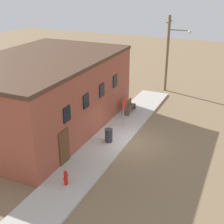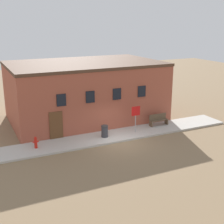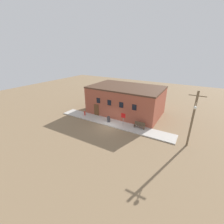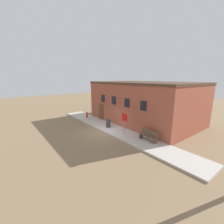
{
  "view_description": "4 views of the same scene",
  "coord_description": "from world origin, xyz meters",
  "px_view_note": "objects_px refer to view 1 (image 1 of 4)",
  "views": [
    {
      "loc": [
        -17.15,
        -6.41,
        10.03
      ],
      "look_at": [
        -0.05,
        1.25,
        2.0
      ],
      "focal_mm": 50.0,
      "sensor_mm": 36.0,
      "label": 1
    },
    {
      "loc": [
        -9.65,
        -18.89,
        8.57
      ],
      "look_at": [
        -0.05,
        1.25,
        2.0
      ],
      "focal_mm": 50.0,
      "sensor_mm": 36.0,
      "label": 2
    },
    {
      "loc": [
        11.16,
        -17.88,
        11.12
      ],
      "look_at": [
        -0.05,
        1.25,
        2.0
      ],
      "focal_mm": 24.0,
      "sensor_mm": 36.0,
      "label": 3
    },
    {
      "loc": [
        12.38,
        -8.4,
        5.59
      ],
      "look_at": [
        -0.05,
        1.25,
        2.0
      ],
      "focal_mm": 24.0,
      "sensor_mm": 36.0,
      "label": 4
    }
  ],
  "objects_px": {
    "trash_bin": "(109,135)",
    "utility_pole": "(169,51)",
    "bench": "(129,107)",
    "fire_hydrant": "(66,178)",
    "stop_sign": "(124,107)"
  },
  "relations": [
    {
      "from": "fire_hydrant",
      "to": "stop_sign",
      "type": "relative_size",
      "value": 0.4
    },
    {
      "from": "stop_sign",
      "to": "trash_bin",
      "type": "height_order",
      "value": "stop_sign"
    },
    {
      "from": "fire_hydrant",
      "to": "utility_pole",
      "type": "xyz_separation_m",
      "value": [
        17.09,
        -0.77,
        3.3
      ]
    },
    {
      "from": "trash_bin",
      "to": "utility_pole",
      "type": "distance_m",
      "value": 12.4
    },
    {
      "from": "bench",
      "to": "trash_bin",
      "type": "distance_m",
      "value": 5.22
    },
    {
      "from": "stop_sign",
      "to": "trash_bin",
      "type": "xyz_separation_m",
      "value": [
        -2.67,
        -0.03,
        -1.0
      ]
    },
    {
      "from": "stop_sign",
      "to": "trash_bin",
      "type": "relative_size",
      "value": 2.29
    },
    {
      "from": "stop_sign",
      "to": "utility_pole",
      "type": "xyz_separation_m",
      "value": [
        9.28,
        -0.72,
        2.26
      ]
    },
    {
      "from": "bench",
      "to": "stop_sign",
      "type": "bearing_deg",
      "value": -167.38
    },
    {
      "from": "fire_hydrant",
      "to": "stop_sign",
      "type": "height_order",
      "value": "stop_sign"
    },
    {
      "from": "utility_pole",
      "to": "bench",
      "type": "bearing_deg",
      "value": 169.26
    },
    {
      "from": "bench",
      "to": "utility_pole",
      "type": "xyz_separation_m",
      "value": [
        6.76,
        -1.28,
        3.26
      ]
    },
    {
      "from": "fire_hydrant",
      "to": "trash_bin",
      "type": "height_order",
      "value": "trash_bin"
    },
    {
      "from": "stop_sign",
      "to": "utility_pole",
      "type": "bearing_deg",
      "value": -4.42
    },
    {
      "from": "fire_hydrant",
      "to": "bench",
      "type": "height_order",
      "value": "bench"
    }
  ]
}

